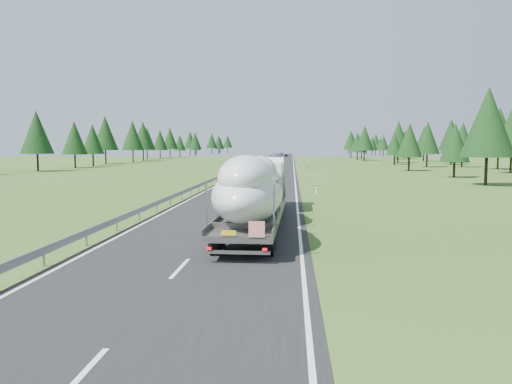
# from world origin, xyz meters

# --- Properties ---
(ground) EXTENTS (400.00, 400.00, 0.00)m
(ground) POSITION_xyz_m (0.00, 0.00, 0.00)
(ground) COLOR #33521B
(ground) RESTS_ON ground
(road_surface) EXTENTS (10.00, 400.00, 0.02)m
(road_surface) POSITION_xyz_m (0.00, 100.00, 0.01)
(road_surface) COLOR black
(road_surface) RESTS_ON ground
(guardrail) EXTENTS (0.10, 400.00, 0.76)m
(guardrail) POSITION_xyz_m (-5.30, 99.94, 0.60)
(guardrail) COLOR slate
(guardrail) RESTS_ON ground
(marker_posts) EXTENTS (0.13, 350.08, 1.00)m
(marker_posts) POSITION_xyz_m (6.50, 155.00, 0.54)
(marker_posts) COLOR silver
(marker_posts) RESTS_ON ground
(highway_sign) EXTENTS (0.08, 0.90, 2.60)m
(highway_sign) POSITION_xyz_m (7.20, 80.00, 1.81)
(highway_sign) COLOR slate
(highway_sign) RESTS_ON ground
(tree_line_right) EXTENTS (28.17, 356.86, 12.63)m
(tree_line_right) POSITION_xyz_m (39.66, 133.95, 6.99)
(tree_line_right) COLOR black
(tree_line_right) RESTS_ON ground
(tree_line_left) EXTENTS (14.20, 357.17, 12.64)m
(tree_line_left) POSITION_xyz_m (-43.40, 148.41, 7.23)
(tree_line_left) COLOR black
(tree_line_left) RESTS_ON ground
(boat_truck) EXTENTS (3.36, 20.14, 4.21)m
(boat_truck) POSITION_xyz_m (2.20, 9.68, 2.30)
(boat_truck) COLOR white
(boat_truck) RESTS_ON ground
(distant_van) EXTENTS (2.99, 5.71, 1.53)m
(distant_van) POSITION_xyz_m (-2.81, 133.62, 0.77)
(distant_van) COLOR silver
(distant_van) RESTS_ON ground
(distant_car_dark) EXTENTS (1.84, 3.89, 1.29)m
(distant_car_dark) POSITION_xyz_m (1.50, 204.30, 0.64)
(distant_car_dark) COLOR black
(distant_car_dark) RESTS_ON ground
(distant_car_blue) EXTENTS (1.84, 4.22, 1.35)m
(distant_car_blue) POSITION_xyz_m (-1.24, 237.56, 0.67)
(distant_car_blue) COLOR #1C1F4F
(distant_car_blue) RESTS_ON ground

